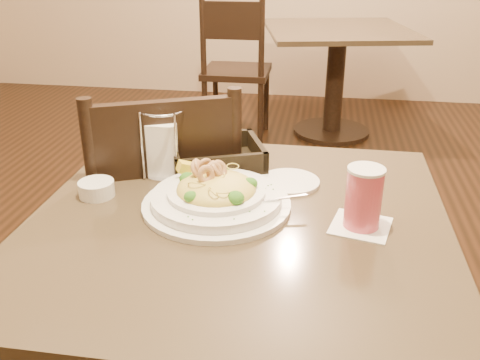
# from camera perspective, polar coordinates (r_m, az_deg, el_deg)

# --- Properties ---
(main_table) EXTENTS (0.90, 0.90, 0.72)m
(main_table) POSITION_cam_1_polar(r_m,az_deg,el_deg) (1.29, -0.14, -12.83)
(main_table) COLOR black
(main_table) RESTS_ON ground
(background_table) EXTENTS (1.07, 1.07, 0.72)m
(background_table) POSITION_cam_1_polar(r_m,az_deg,el_deg) (3.68, 10.23, 12.17)
(background_table) COLOR black
(background_table) RESTS_ON ground
(dining_chair_near) EXTENTS (0.55, 0.55, 0.93)m
(dining_chair_near) POSITION_cam_1_polar(r_m,az_deg,el_deg) (1.59, -7.98, -4.71)
(dining_chair_near) COLOR black
(dining_chair_near) RESTS_ON ground
(dining_chair_far) EXTENTS (0.42, 0.42, 0.93)m
(dining_chair_far) POSITION_cam_1_polar(r_m,az_deg,el_deg) (3.51, -0.48, 12.04)
(dining_chair_far) COLOR black
(dining_chair_far) RESTS_ON ground
(pasta_bowl) EXTENTS (0.37, 0.33, 0.11)m
(pasta_bowl) POSITION_cam_1_polar(r_m,az_deg,el_deg) (1.19, -2.57, -1.57)
(pasta_bowl) COLOR white
(pasta_bowl) RESTS_ON main_table
(drink_glass) EXTENTS (0.14, 0.14, 0.13)m
(drink_glass) POSITION_cam_1_polar(r_m,az_deg,el_deg) (1.12, 13.04, -1.92)
(drink_glass) COLOR white
(drink_glass) RESTS_ON main_table
(bread_basket) EXTENTS (0.29, 0.26, 0.06)m
(bread_basket) POSITION_cam_1_polar(r_m,az_deg,el_deg) (1.40, -2.54, 2.28)
(bread_basket) COLOR black
(bread_basket) RESTS_ON main_table
(napkin_caddy) EXTENTS (0.11, 0.11, 0.18)m
(napkin_caddy) POSITION_cam_1_polar(r_m,az_deg,el_deg) (1.35, -8.08, 3.57)
(napkin_caddy) COLOR silver
(napkin_caddy) RESTS_ON main_table
(side_plate) EXTENTS (0.19, 0.19, 0.01)m
(side_plate) POSITION_cam_1_polar(r_m,az_deg,el_deg) (1.32, 5.28, -0.19)
(side_plate) COLOR white
(side_plate) RESTS_ON main_table
(butter_ramekin) EXTENTS (0.09, 0.09, 0.04)m
(butter_ramekin) POSITION_cam_1_polar(r_m,az_deg,el_deg) (1.29, -15.06, -0.90)
(butter_ramekin) COLOR white
(butter_ramekin) RESTS_ON main_table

